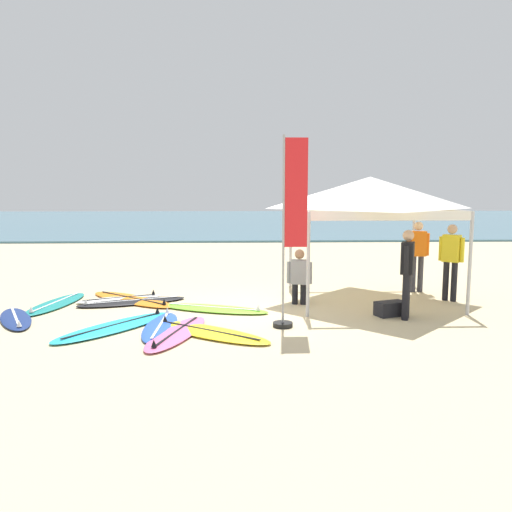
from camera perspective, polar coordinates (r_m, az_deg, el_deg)
The scene contains 19 objects.
ground_plane at distance 10.53m, azimuth 0.55°, elevation -5.99°, with size 80.00×80.00×0.00m, color beige.
sea at distance 41.86m, azimuth -1.54°, elevation 4.09°, with size 80.00×36.00×0.10m, color teal.
canopy_tent at distance 11.52m, azimuth 12.81°, elevation 6.97°, with size 3.30×3.30×2.75m.
surfboard_navy at distance 10.60m, azimuth -25.63°, elevation -6.43°, with size 1.36×1.96×0.19m.
surfboard_cyan at distance 9.38m, azimuth -15.72°, elevation -7.71°, with size 2.09×2.44×0.19m.
surfboard_lime at distance 10.40m, azimuth -4.78°, elevation -5.97°, with size 2.41×1.39×0.19m.
surfboard_yellow at distance 8.74m, azimuth -5.43°, elevation -8.56°, with size 2.41×2.00×0.19m.
surfboard_white at distance 11.70m, azimuth -15.16°, elevation -4.71°, with size 1.92×1.19×0.19m.
surfboard_black at distance 11.32m, azimuth -13.92°, elevation -5.06°, with size 2.41×1.41×0.19m.
surfboard_teal at distance 11.64m, azimuth -21.77°, elevation -5.04°, with size 0.99×2.31×0.19m.
surfboard_blue at distance 9.21m, azimuth -10.79°, elevation -7.84°, with size 0.58×2.03×0.19m.
surfboard_pink at distance 8.75m, azimuth -8.97°, elevation -8.60°, with size 1.19×2.34×0.19m.
surfboard_orange at distance 11.58m, azimuth -13.86°, elevation -4.79°, with size 2.43×2.22×0.19m.
person_black at distance 9.92m, azimuth 16.78°, elevation -1.31°, with size 0.35×0.51×1.71m.
person_orange at distance 12.71m, azimuth 17.87°, elevation 0.49°, with size 0.55×0.23×1.71m.
person_yellow at distance 11.90m, azimuth 21.26°, elevation -0.10°, with size 0.44×0.40×1.71m.
person_grey at distance 10.84m, azimuth 4.94°, elevation -2.09°, with size 0.54×0.30×1.20m.
banner_flag at distance 8.90m, azimuth 3.86°, elevation 1.82°, with size 0.60×0.36×3.40m.
gear_bag_near_tent at distance 10.26m, azimuth 15.04°, elevation -5.79°, with size 0.60×0.32×0.28m, color #232328.
Camera 1 is at (-0.50, -10.23, 2.43)m, focal length 35.24 mm.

